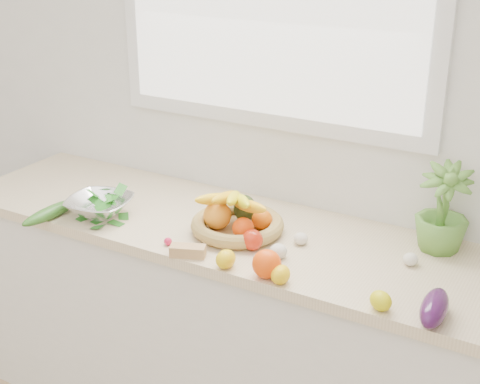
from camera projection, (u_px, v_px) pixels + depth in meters
The scene contains 18 objects.
back_wall at pixel (271, 88), 2.51m from camera, with size 4.50×0.02×2.70m, color white.
counter_cabinet at pixel (231, 334), 2.62m from camera, with size 2.20×0.58×0.86m, color silver.
countertop at pixel (231, 230), 2.45m from camera, with size 2.24×0.62×0.04m, color beige.
orange_loose at pixel (267, 264), 2.07m from camera, with size 0.09×0.09×0.09m, color #FF4B08.
lemon_a at pixel (280, 275), 2.05m from camera, with size 0.06×0.07×0.06m, color yellow.
lemon_b at pixel (226, 259), 2.14m from camera, with size 0.06×0.08×0.06m, color yellow.
lemon_c at pixel (381, 301), 1.91m from camera, with size 0.06×0.07×0.06m, color #D6CF0B.
apple at pixel (252, 240), 2.25m from camera, with size 0.07×0.07×0.07m, color red.
ginger at pixel (188, 251), 2.21m from camera, with size 0.12×0.05×0.04m, color tan.
garlic_a at pixel (301, 239), 2.29m from camera, with size 0.05×0.05×0.04m, color silver.
garlic_b at pixel (411, 259), 2.16m from camera, with size 0.05×0.05×0.04m, color beige.
garlic_c at pixel (278, 251), 2.20m from camera, with size 0.06×0.06×0.05m, color silver.
eggplant at pixel (434, 308), 1.86m from camera, with size 0.07×0.19×0.08m, color #36103B.
cucumber at pixel (51, 212), 2.49m from camera, with size 0.05×0.27×0.05m, color #245318.
radish at pixel (168, 241), 2.29m from camera, with size 0.03×0.03×0.03m, color #D01A45.
potted_herb at pixel (443, 210), 2.21m from camera, with size 0.18×0.18×0.32m, color #589034.
fruit_basket at pixel (236, 219), 2.37m from camera, with size 0.43×0.43×0.18m.
colander_with_spinach at pixel (99, 202), 2.49m from camera, with size 0.28×0.28×0.12m.
Camera 1 is at (1.13, 0.05, 1.95)m, focal length 50.00 mm.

